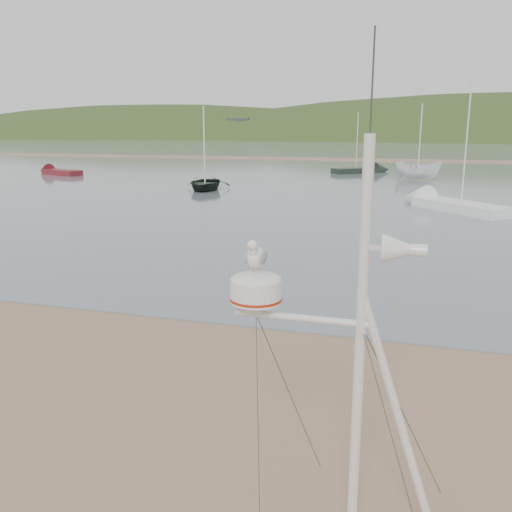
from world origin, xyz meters
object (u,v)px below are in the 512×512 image
(sailboat_white_near, at_px, (434,202))
(mast_rig, at_px, (349,436))
(boat_white, at_px, (419,154))
(boat_dark, at_px, (204,158))
(dinghy_red_far, at_px, (53,172))
(sailboat_dark_mid, at_px, (370,170))

(sailboat_white_near, bearing_deg, mast_rig, -93.37)
(mast_rig, distance_m, boat_white, 43.39)
(boat_dark, height_order, dinghy_red_far, boat_dark)
(sailboat_white_near, bearing_deg, sailboat_dark_mid, 103.26)
(mast_rig, bearing_deg, sailboat_white_near, 86.63)
(sailboat_dark_mid, bearing_deg, mast_rig, -85.53)
(dinghy_red_far, xyz_separation_m, sailboat_dark_mid, (29.01, 10.39, 0.01))
(sailboat_dark_mid, bearing_deg, dinghy_red_far, -160.29)
(mast_rig, height_order, sailboat_dark_mid, sailboat_dark_mid)
(boat_white, xyz_separation_m, dinghy_red_far, (-33.59, -3.65, -1.90))
(boat_dark, distance_m, sailboat_white_near, 16.21)
(mast_rig, xyz_separation_m, boat_white, (0.66, 43.38, 0.93))
(sailboat_white_near, xyz_separation_m, dinghy_red_far, (-34.51, 12.93, -0.01))
(boat_white, bearing_deg, mast_rig, -153.79)
(mast_rig, relative_size, boat_dark, 1.15)
(boat_dark, xyz_separation_m, boat_white, (14.57, 12.23, -0.11))
(dinghy_red_far, bearing_deg, boat_dark, -24.27)
(boat_dark, bearing_deg, boat_white, 28.53)
(sailboat_white_near, relative_size, dinghy_red_far, 1.21)
(boat_dark, relative_size, sailboat_white_near, 0.62)
(boat_white, xyz_separation_m, sailboat_white_near, (0.91, -16.58, -1.89))
(mast_rig, distance_m, dinghy_red_far, 51.61)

